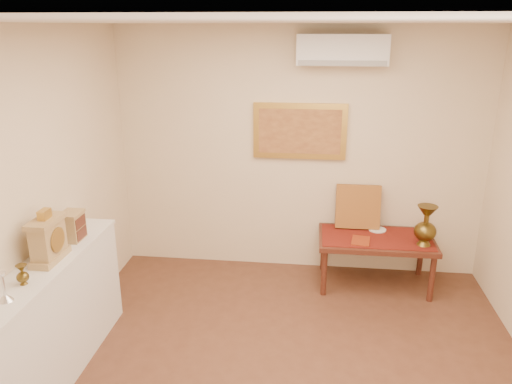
# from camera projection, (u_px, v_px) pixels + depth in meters

# --- Properties ---
(ceiling) EXTENTS (4.50, 4.50, 0.00)m
(ceiling) POSITION_uv_depth(u_px,v_px,m) (292.00, 22.00, 2.91)
(ceiling) COLOR white
(ceiling) RESTS_ON ground
(wall_back) EXTENTS (4.00, 0.02, 2.70)m
(wall_back) POSITION_uv_depth(u_px,v_px,m) (299.00, 153.00, 5.46)
(wall_back) COLOR beige
(wall_back) RESTS_ON ground
(wall_left) EXTENTS (0.02, 4.50, 2.70)m
(wall_left) POSITION_uv_depth(u_px,v_px,m) (8.00, 221.00, 3.56)
(wall_left) COLOR beige
(wall_left) RESTS_ON ground
(candlestick) EXTENTS (0.10, 0.10, 0.20)m
(candlestick) POSITION_uv_depth(u_px,v_px,m) (4.00, 287.00, 3.21)
(candlestick) COLOR silver
(candlestick) RESTS_ON display_ledge
(brass_urn_small) EXTENTS (0.09, 0.09, 0.19)m
(brass_urn_small) POSITION_uv_depth(u_px,v_px,m) (22.00, 272.00, 3.42)
(brass_urn_small) COLOR brown
(brass_urn_small) RESTS_ON display_ledge
(table_cloth) EXTENTS (1.14, 0.59, 0.01)m
(table_cloth) POSITION_uv_depth(u_px,v_px,m) (376.00, 237.00, 5.27)
(table_cloth) COLOR maroon
(table_cloth) RESTS_ON low_table
(brass_urn_tall) EXTENTS (0.23, 0.23, 0.51)m
(brass_urn_tall) POSITION_uv_depth(u_px,v_px,m) (426.00, 221.00, 5.00)
(brass_urn_tall) COLOR brown
(brass_urn_tall) RESTS_ON table_cloth
(plate) EXTENTS (0.19, 0.19, 0.01)m
(plate) POSITION_uv_depth(u_px,v_px,m) (377.00, 230.00, 5.44)
(plate) COLOR silver
(plate) RESTS_ON table_cloth
(menu) EXTENTS (0.21, 0.27, 0.01)m
(menu) POSITION_uv_depth(u_px,v_px,m) (361.00, 241.00, 5.16)
(menu) COLOR maroon
(menu) RESTS_ON table_cloth
(cushion) EXTENTS (0.48, 0.20, 0.49)m
(cushion) POSITION_uv_depth(u_px,v_px,m) (358.00, 207.00, 5.45)
(cushion) COLOR maroon
(cushion) RESTS_ON table_cloth
(display_ledge) EXTENTS (0.37, 2.02, 0.98)m
(display_ledge) POSITION_uv_depth(u_px,v_px,m) (47.00, 326.00, 3.82)
(display_ledge) COLOR silver
(display_ledge) RESTS_ON floor
(mantel_clock) EXTENTS (0.17, 0.36, 0.41)m
(mantel_clock) POSITION_uv_depth(u_px,v_px,m) (48.00, 239.00, 3.74)
(mantel_clock) COLOR tan
(mantel_clock) RESTS_ON display_ledge
(wooden_chest) EXTENTS (0.16, 0.21, 0.24)m
(wooden_chest) POSITION_uv_depth(u_px,v_px,m) (72.00, 226.00, 4.13)
(wooden_chest) COLOR tan
(wooden_chest) RESTS_ON display_ledge
(low_table) EXTENTS (1.20, 0.70, 0.55)m
(low_table) POSITION_uv_depth(u_px,v_px,m) (376.00, 243.00, 5.29)
(low_table) COLOR #4E2217
(low_table) RESTS_ON floor
(painting) EXTENTS (1.00, 0.06, 0.60)m
(painting) POSITION_uv_depth(u_px,v_px,m) (300.00, 131.00, 5.35)
(painting) COLOR gold
(painting) RESTS_ON wall_back
(ac_unit) EXTENTS (0.90, 0.25, 0.30)m
(ac_unit) POSITION_uv_depth(u_px,v_px,m) (342.00, 50.00, 4.94)
(ac_unit) COLOR silver
(ac_unit) RESTS_ON wall_back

